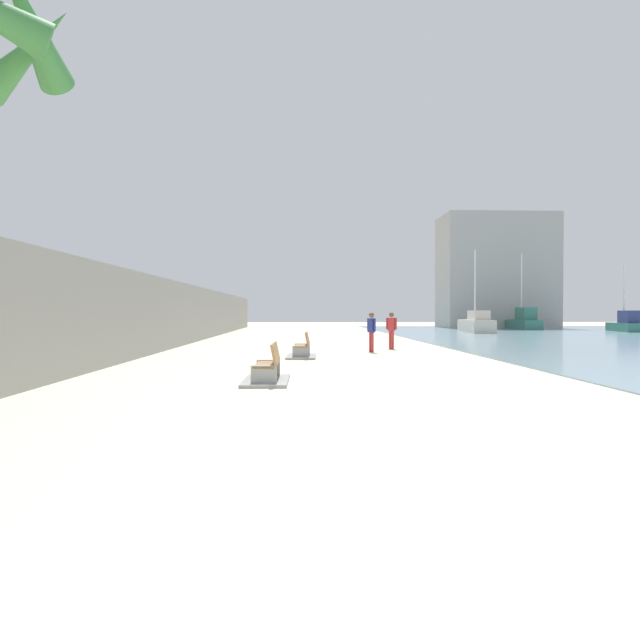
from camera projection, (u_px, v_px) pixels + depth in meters
ground_plane at (320, 344)px, 27.65m from camera, size 120.00×120.00×0.00m
seawall at (180, 314)px, 27.32m from camera, size 0.80×64.00×3.26m
bench_near at (267, 373)px, 12.68m from camera, size 1.13×2.12×0.98m
bench_far at (302, 351)px, 19.63m from camera, size 1.20×2.15×0.98m
person_walking at (391, 327)px, 24.11m from camera, size 0.48×0.31×1.74m
person_standing at (371, 329)px, 22.29m from camera, size 0.33×0.46×1.73m
boat_far_right at (476, 324)px, 43.59m from camera, size 2.56×6.98×7.09m
boat_far_left at (523, 321)px, 50.72m from camera, size 1.98×5.75×7.56m
boat_nearest at (626, 324)px, 44.79m from camera, size 2.28×4.86×6.11m
harbor_building at (496, 272)px, 56.37m from camera, size 12.00×6.00×12.34m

